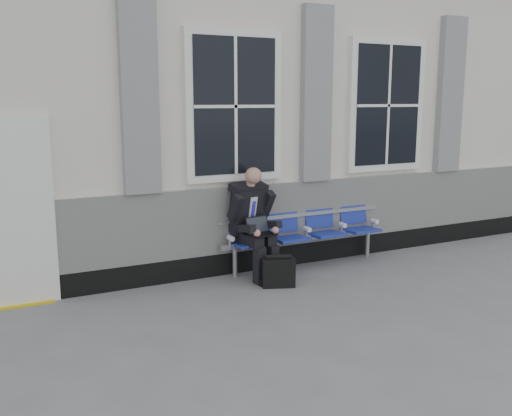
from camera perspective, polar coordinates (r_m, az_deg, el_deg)
ground at (r=7.89m, az=16.98°, el=-6.92°), size 70.00×70.00×0.00m
station_building at (r=10.30m, az=4.02°, el=10.12°), size 14.40×4.40×4.49m
bench at (r=8.09m, az=4.89°, el=-2.00°), size 2.60×0.47×0.91m
businessman at (r=7.50m, az=-0.30°, el=-1.10°), size 0.63×0.85×1.48m
briefcase at (r=7.25m, az=2.27°, el=-6.40°), size 0.45×0.31×0.42m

